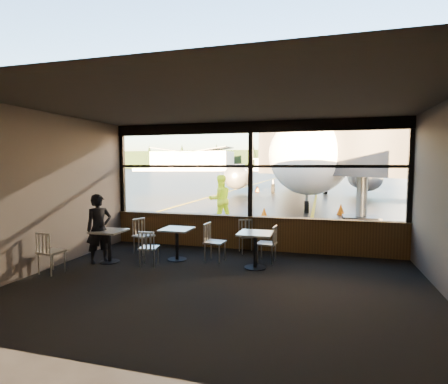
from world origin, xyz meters
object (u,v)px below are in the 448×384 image
at_px(chair_left_s, 52,252).
at_px(cone_wing, 257,188).
at_px(chair_near_w, 215,243).
at_px(cone_nose, 264,212).
at_px(jet_bridge, 367,167).
at_px(cafe_table_mid, 177,244).
at_px(ground_crew, 220,199).
at_px(cafe_table_left, 109,246).
at_px(cafe_table_near, 255,250).
at_px(chair_mid_w, 144,236).
at_px(passenger, 99,229).
at_px(airliner, 300,130).
at_px(cone_extra, 341,209).
at_px(chair_near_e, 267,244).
at_px(chair_near_n, 247,236).
at_px(chair_mid_s, 149,248).

bearing_deg(chair_left_s, cone_wing, 97.07).
height_order(chair_near_w, cone_nose, chair_near_w).
xyz_separation_m(chair_left_s, cone_wing, (0.13, 24.13, -0.18)).
bearing_deg(jet_bridge, cafe_table_mid, -125.89).
distance_m(chair_left_s, ground_crew, 7.31).
bearing_deg(cafe_table_left, cafe_table_near, 7.67).
height_order(chair_mid_w, passenger, passenger).
relative_size(jet_bridge, cone_wing, 18.41).
distance_m(airliner, cafe_table_mid, 21.39).
xyz_separation_m(cafe_table_mid, cone_extra, (4.29, 9.36, -0.13)).
height_order(ground_crew, cone_extra, ground_crew).
bearing_deg(cafe_table_left, chair_near_e, 15.70).
distance_m(airliner, chair_near_n, 20.18).
bearing_deg(passenger, cafe_table_mid, -29.28).
distance_m(cafe_table_mid, passenger, 1.88).
relative_size(chair_near_n, cone_nose, 2.01).
distance_m(cafe_table_left, chair_left_s, 1.29).
distance_m(cafe_table_mid, chair_near_w, 0.96).
xyz_separation_m(airliner, passenger, (-3.36, -21.51, -4.27)).
height_order(chair_near_e, chair_left_s, chair_left_s).
relative_size(chair_mid_w, cone_extra, 1.78).
distance_m(jet_bridge, chair_near_w, 8.31).
height_order(cafe_table_left, cone_extra, cafe_table_left).
xyz_separation_m(cafe_table_left, chair_left_s, (-0.70, -1.08, 0.07)).
distance_m(chair_near_e, chair_near_n, 1.01).
distance_m(chair_mid_w, cone_wing, 22.09).
bearing_deg(chair_mid_s, jet_bridge, 44.24).
height_order(chair_left_s, passenger, passenger).
distance_m(jet_bridge, passenger, 10.43).
height_order(chair_near_e, cone_extra, chair_near_e).
bearing_deg(airliner, chair_near_n, -95.76).
bearing_deg(chair_left_s, jet_bridge, 57.69).
xyz_separation_m(cafe_table_mid, chair_mid_s, (-0.42, -0.65, 0.03)).
relative_size(ground_crew, cone_extra, 3.73).
xyz_separation_m(chair_near_e, cone_wing, (-4.19, 22.03, -0.17)).
bearing_deg(jet_bridge, chair_near_w, -120.86).
xyz_separation_m(cafe_table_mid, chair_near_n, (1.51, 1.17, 0.05)).
bearing_deg(chair_left_s, chair_near_w, 37.45).
height_order(cafe_table_near, chair_near_w, chair_near_w).
distance_m(chair_mid_w, chair_left_s, 2.33).
distance_m(cafe_table_mid, ground_crew, 5.43).
xyz_separation_m(cafe_table_left, chair_near_n, (2.98, 1.79, 0.05)).
bearing_deg(chair_near_n, chair_near_w, 36.60).
xyz_separation_m(chair_mid_w, cone_nose, (2.02, 7.29, -0.25)).
relative_size(chair_near_e, chair_left_s, 0.97).
distance_m(airliner, chair_mid_s, 22.05).
distance_m(cone_nose, cone_wing, 15.08).
relative_size(cafe_table_mid, chair_mid_w, 0.84).
distance_m(chair_near_e, chair_near_w, 1.24).
relative_size(chair_near_w, ground_crew, 0.49).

